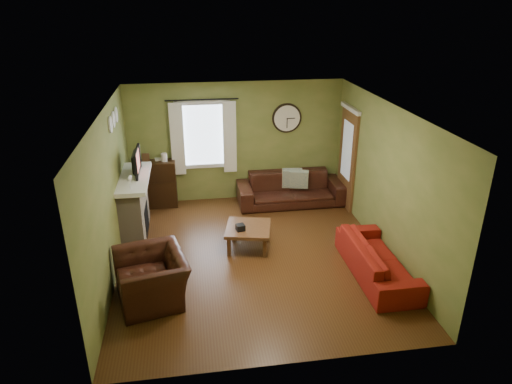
{
  "coord_description": "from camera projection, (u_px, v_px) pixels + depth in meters",
  "views": [
    {
      "loc": [
        -1.0,
        -6.86,
        4.19
      ],
      "look_at": [
        0.1,
        0.4,
        1.05
      ],
      "focal_mm": 32.0,
      "sensor_mm": 36.0,
      "label": 1
    }
  ],
  "objects": [
    {
      "name": "medallion_left",
      "position": [
        110.0,
        125.0,
        7.55
      ],
      "size": [
        0.28,
        0.28,
        0.03
      ],
      "primitive_type": "cylinder",
      "color": "white",
      "rests_on": "wall_left"
    },
    {
      "name": "floor",
      "position": [
        254.0,
        256.0,
        8.02
      ],
      "size": [
        4.6,
        5.2,
        0.0
      ],
      "primitive_type": "cube",
      "color": "#492912",
      "rests_on": "ground"
    },
    {
      "name": "tissue_box",
      "position": [
        240.0,
        231.0,
        8.03
      ],
      "size": [
        0.17,
        0.17,
        0.11
      ],
      "primitive_type": "cube",
      "rotation": [
        0.0,
        0.0,
        0.22
      ],
      "color": "black",
      "rests_on": "coffee_table"
    },
    {
      "name": "wall_front",
      "position": [
        287.0,
        275.0,
        5.15
      ],
      "size": [
        4.6,
        0.0,
        2.6
      ],
      "primitive_type": "cube",
      "color": "olive",
      "rests_on": "ground"
    },
    {
      "name": "book",
      "position": [
        155.0,
        163.0,
        9.68
      ],
      "size": [
        0.18,
        0.22,
        0.02
      ],
      "primitive_type": "imported",
      "rotation": [
        0.0,
        0.0,
        0.14
      ],
      "color": "brown",
      "rests_on": "bookshelf"
    },
    {
      "name": "curtain_right",
      "position": [
        230.0,
        137.0,
        9.68
      ],
      "size": [
        0.28,
        0.04,
        1.55
      ],
      "primitive_type": "cube",
      "color": "white",
      "rests_on": "wall_back"
    },
    {
      "name": "wall_clock",
      "position": [
        287.0,
        118.0,
        9.78
      ],
      "size": [
        0.64,
        0.06,
        0.64
      ],
      "primitive_type": null,
      "color": "white",
      "rests_on": "wall_back"
    },
    {
      "name": "tv",
      "position": [
        133.0,
        165.0,
        8.39
      ],
      "size": [
        0.08,
        0.6,
        0.35
      ],
      "primitive_type": "imported",
      "rotation": [
        0.0,
        0.0,
        1.57
      ],
      "color": "black",
      "rests_on": "mantel"
    },
    {
      "name": "curtain_left",
      "position": [
        177.0,
        140.0,
        9.53
      ],
      "size": [
        0.28,
        0.04,
        1.55
      ],
      "primitive_type": "cube",
      "color": "white",
      "rests_on": "wall_back"
    },
    {
      "name": "curtain_rod",
      "position": [
        202.0,
        100.0,
        9.28
      ],
      "size": [
        0.03,
        0.03,
        1.5
      ],
      "primitive_type": "cylinder",
      "color": "black",
      "rests_on": "wall_back"
    },
    {
      "name": "armchair",
      "position": [
        152.0,
        278.0,
        6.76
      ],
      "size": [
        1.21,
        1.32,
        0.72
      ],
      "primitive_type": "imported",
      "rotation": [
        0.0,
        0.0,
        -1.33
      ],
      "color": "black",
      "rests_on": "floor"
    },
    {
      "name": "pillow_right",
      "position": [
        299.0,
        179.0,
        9.91
      ],
      "size": [
        0.43,
        0.23,
        0.41
      ],
      "primitive_type": "cube",
      "rotation": [
        0.0,
        0.0,
        -0.26
      ],
      "color": "#9BA99A",
      "rests_on": "sofa_brown"
    },
    {
      "name": "coffee_table",
      "position": [
        248.0,
        237.0,
        8.22
      ],
      "size": [
        0.93,
        0.93,
        0.42
      ],
      "primitive_type": null,
      "rotation": [
        0.0,
        0.0,
        -0.22
      ],
      "color": "brown",
      "rests_on": "floor"
    },
    {
      "name": "tv_screen",
      "position": [
        137.0,
        162.0,
        8.37
      ],
      "size": [
        0.02,
        0.62,
        0.36
      ],
      "primitive_type": "cube",
      "color": "#994C3F",
      "rests_on": "mantel"
    },
    {
      "name": "wall_back",
      "position": [
        236.0,
        142.0,
        9.87
      ],
      "size": [
        4.6,
        0.0,
        2.6
      ],
      "primitive_type": "cube",
      "color": "olive",
      "rests_on": "ground"
    },
    {
      "name": "window_pane",
      "position": [
        203.0,
        135.0,
        9.68
      ],
      "size": [
        1.0,
        0.02,
        1.3
      ],
      "primitive_type": null,
      "color": "silver",
      "rests_on": "wall_back"
    },
    {
      "name": "sofa_red",
      "position": [
        377.0,
        259.0,
        7.38
      ],
      "size": [
        0.77,
        1.97,
        0.58
      ],
      "primitive_type": "imported",
      "rotation": [
        0.0,
        0.0,
        1.57
      ],
      "color": "maroon",
      "rests_on": "floor"
    },
    {
      "name": "medallion_mid",
      "position": [
        113.0,
        119.0,
        7.86
      ],
      "size": [
        0.28,
        0.28,
        0.03
      ],
      "primitive_type": "cylinder",
      "color": "white",
      "rests_on": "wall_left"
    },
    {
      "name": "medallion_right",
      "position": [
        116.0,
        115.0,
        8.18
      ],
      "size": [
        0.28,
        0.28,
        0.03
      ],
      "primitive_type": "cylinder",
      "color": "white",
      "rests_on": "wall_left"
    },
    {
      "name": "firebox",
      "position": [
        146.0,
        219.0,
        8.68
      ],
      "size": [
        0.04,
        0.6,
        0.55
      ],
      "primitive_type": "cube",
      "color": "black",
      "rests_on": "fireplace"
    },
    {
      "name": "wall_right",
      "position": [
        386.0,
        180.0,
        7.83
      ],
      "size": [
        0.0,
        5.2,
        2.6
      ],
      "primitive_type": "cube",
      "color": "olive",
      "rests_on": "ground"
    },
    {
      "name": "door",
      "position": [
        347.0,
        159.0,
        9.6
      ],
      "size": [
        0.05,
        0.9,
        2.1
      ],
      "primitive_type": "cube",
      "color": "brown",
      "rests_on": "floor"
    },
    {
      "name": "sofa_brown",
      "position": [
        291.0,
        189.0,
        9.96
      ],
      "size": [
        2.3,
        0.9,
        0.67
      ],
      "primitive_type": "imported",
      "color": "black",
      "rests_on": "floor"
    },
    {
      "name": "bookshelf",
      "position": [
        156.0,
        184.0,
        9.76
      ],
      "size": [
        0.86,
        0.36,
        1.02
      ],
      "primitive_type": null,
      "color": "black",
      "rests_on": "floor"
    },
    {
      "name": "pillow_left",
      "position": [
        292.0,
        178.0,
        9.97
      ],
      "size": [
        0.44,
        0.18,
        0.43
      ],
      "primitive_type": "cube",
      "rotation": [
        0.0,
        0.0,
        -0.11
      ],
      "color": "#9BA99A",
      "rests_on": "sofa_brown"
    },
    {
      "name": "wine_glass_b",
      "position": [
        130.0,
        181.0,
        7.86
      ],
      "size": [
        0.07,
        0.07,
        0.2
      ],
      "primitive_type": null,
      "color": "white",
      "rests_on": "mantel"
    },
    {
      "name": "mantel",
      "position": [
        133.0,
        179.0,
        8.33
      ],
      "size": [
        0.58,
        1.6,
        0.08
      ],
      "primitive_type": "cube",
      "color": "white",
      "rests_on": "fireplace"
    },
    {
      "name": "fireplace",
      "position": [
        134.0,
        208.0,
        8.56
      ],
      "size": [
        0.4,
        1.4,
        1.1
      ],
      "primitive_type": "cube",
      "color": "tan",
      "rests_on": "floor"
    },
    {
      "name": "ceiling",
      "position": [
        253.0,
        110.0,
        7.0
      ],
      "size": [
        4.6,
        5.2,
        0.0
      ],
      "primitive_type": "cube",
      "color": "white",
      "rests_on": "ground"
    },
    {
      "name": "wall_left",
      "position": [
        110.0,
        196.0,
        7.19
      ],
      "size": [
        0.0,
        5.2,
        2.6
      ],
      "primitive_type": "cube",
      "color": "olive",
      "rests_on": "ground"
    },
    {
      "name": "wine_glass_a",
      "position": [
        129.0,
        183.0,
        7.73
      ],
      "size": [
        0.08,
        0.08,
        0.22
      ],
      "primitive_type": null,
      "color": "white",
      "rests_on": "mantel"
    }
  ]
}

